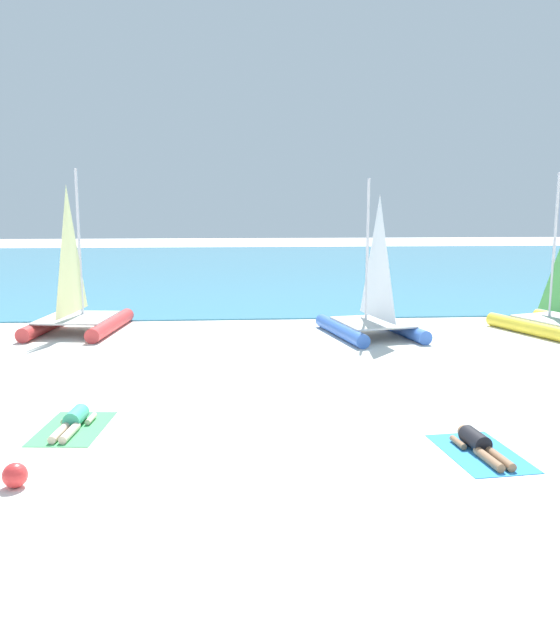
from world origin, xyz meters
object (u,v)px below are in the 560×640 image
(towel_right, at_px, (480,453))
(beach_ball, at_px, (15,475))
(sailboat_blue, at_px, (372,313))
(sunbather_left, at_px, (74,420))
(sunbather_right, at_px, (479,444))
(sailboat_red, at_px, (77,308))
(towel_left, at_px, (73,428))

(towel_right, xyz_separation_m, beach_ball, (-7.02, -0.78, 0.17))
(sailboat_blue, height_order, towel_right, sailboat_blue)
(towel_right, relative_size, beach_ball, 5.36)
(sunbather_left, xyz_separation_m, sunbather_right, (6.77, -1.73, 0.00))
(sailboat_blue, relative_size, beach_ball, 13.29)
(sailboat_red, bearing_deg, sunbather_left, -71.54)
(sunbather_right, distance_m, beach_ball, 7.07)
(sailboat_blue, bearing_deg, towel_right, -102.62)
(sailboat_red, xyz_separation_m, sunbather_left, (1.93, -9.31, -0.62))
(sailboat_red, bearing_deg, sailboat_blue, -1.66)
(towel_right, distance_m, sunbather_right, 0.14)
(beach_ball, bearing_deg, sailboat_blue, 55.25)
(towel_right, xyz_separation_m, sunbather_right, (-0.01, 0.07, 0.13))
(sailboat_blue, relative_size, sailboat_red, 0.94)
(towel_left, distance_m, sunbather_left, 0.14)
(sailboat_red, relative_size, beach_ball, 14.18)
(towel_right, distance_m, beach_ball, 7.07)
(sailboat_red, bearing_deg, beach_ball, -75.17)
(sunbather_left, bearing_deg, towel_left, -90.00)
(towel_left, bearing_deg, beach_ball, -95.37)
(sailboat_blue, bearing_deg, sunbather_right, -102.67)
(sailboat_red, xyz_separation_m, towel_right, (8.71, -11.10, -0.74))
(sailboat_blue, relative_size, sunbather_left, 3.01)
(sunbather_left, height_order, beach_ball, beach_ball)
(towel_left, distance_m, beach_ball, 2.52)
(towel_left, xyz_separation_m, sunbather_right, (6.78, -1.66, 0.13))
(sailboat_blue, xyz_separation_m, beach_ball, (-7.32, -10.55, -0.52))
(towel_right, bearing_deg, beach_ball, -173.66)
(sailboat_red, distance_m, beach_ball, 12.01)
(towel_left, relative_size, sunbather_left, 1.21)
(sailboat_red, height_order, towel_left, sailboat_red)
(sailboat_blue, relative_size, towel_right, 2.48)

